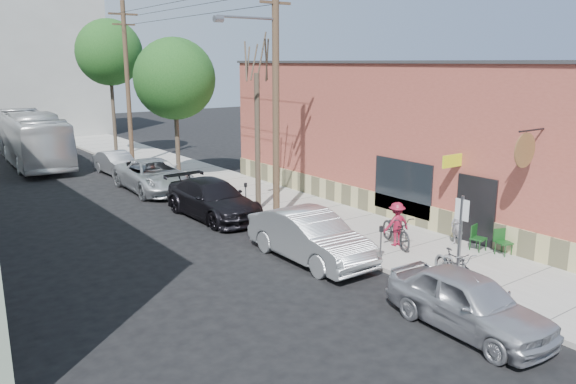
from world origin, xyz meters
TOP-DOWN VIEW (x-y plane):
  - ground at (0.00, 0.00)m, footprint 120.00×120.00m
  - sidewalk at (4.25, 11.00)m, footprint 4.50×58.00m
  - cafe_building at (8.99, 4.99)m, footprint 6.60×20.20m
  - sign_post at (2.35, -3.40)m, footprint 0.07×0.45m
  - parking_meter_near at (2.25, -0.46)m, footprint 0.14×0.14m
  - parking_meter_far at (2.25, 7.76)m, footprint 0.14×0.14m
  - utility_pole_near at (2.39, 5.70)m, footprint 3.57×0.28m
  - utility_pole_far at (2.45, 21.64)m, footprint 1.80×0.28m
  - tree_bare at (2.80, 7.60)m, footprint 0.24×0.24m
  - tree_leafy_mid at (2.80, 15.63)m, footprint 4.37×4.37m
  - tree_leafy_far at (2.80, 25.54)m, footprint 4.40×4.40m
  - patio_chair_a at (5.87, -1.61)m, footprint 0.59×0.59m
  - patio_chair_b at (6.18, -2.39)m, footprint 0.64×0.64m
  - patron_grey at (5.76, -0.80)m, footprint 0.45×0.61m
  - cyclist at (4.00, 0.49)m, footprint 1.11×0.77m
  - cyclist_bike at (4.00, 0.49)m, footprint 1.49×2.28m
  - parked_bike_a at (2.89, -2.87)m, footprint 0.72×1.65m
  - parked_bike_b at (2.70, -3.02)m, footprint 1.34×2.14m
  - car_0 at (0.80, -4.90)m, footprint 2.02×4.52m
  - car_1 at (0.80, 1.42)m, footprint 1.80×5.10m
  - car_2 at (0.80, 8.11)m, footprint 2.42×5.59m
  - car_3 at (0.80, 14.31)m, footprint 2.96×5.99m
  - car_4 at (0.80, 19.81)m, footprint 1.62×4.18m
  - bus at (-2.38, 26.38)m, footprint 3.58×12.34m

SIDE VIEW (x-z plane):
  - ground at x=0.00m, z-range 0.00..0.00m
  - sidewalk at x=4.25m, z-range 0.00..0.15m
  - patio_chair_a at x=5.87m, z-range 0.15..1.03m
  - patio_chair_b at x=6.18m, z-range 0.15..1.03m
  - parked_bike_a at x=2.89m, z-range 0.15..1.11m
  - car_4 at x=0.80m, z-range 0.00..1.36m
  - parked_bike_b at x=2.70m, z-range 0.15..1.21m
  - cyclist_bike at x=4.00m, z-range 0.15..1.28m
  - car_0 at x=0.80m, z-range 0.00..1.51m
  - car_2 at x=0.80m, z-range 0.00..1.60m
  - car_3 at x=0.80m, z-range 0.00..1.63m
  - car_1 at x=0.80m, z-range 0.00..1.68m
  - patron_grey at x=5.76m, z-range 0.15..1.68m
  - cyclist at x=4.00m, z-range 0.15..1.73m
  - parking_meter_near at x=2.25m, z-range 0.36..1.60m
  - parking_meter_far at x=2.25m, z-range 0.36..1.60m
  - bus at x=-2.38m, z-range 0.00..3.40m
  - sign_post at x=2.35m, z-range 0.43..3.23m
  - tree_bare at x=2.80m, z-range 0.15..6.10m
  - cafe_building at x=8.99m, z-range 0.00..6.61m
  - utility_pole_far at x=2.45m, z-range 0.34..10.34m
  - utility_pole_near at x=2.39m, z-range 0.41..10.41m
  - tree_leafy_mid at x=2.80m, z-range 1.81..9.51m
  - tree_leafy_far at x=2.80m, z-range 2.54..11.76m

